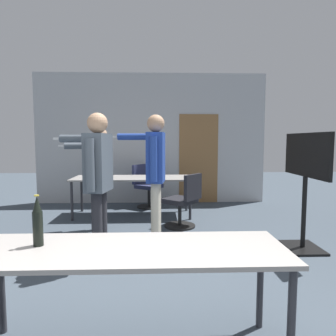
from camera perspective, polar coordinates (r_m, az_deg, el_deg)
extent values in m
cube|color=#B2B5B7|center=(6.97, -3.24, 5.57)|extent=(5.27, 0.10, 2.97)
cube|color=olive|center=(6.99, 5.82, 1.76)|extent=(0.90, 0.02, 2.05)
cube|color=gray|center=(2.06, -7.47, -15.21)|extent=(2.08, 0.66, 0.03)
cylinder|color=#2D2D33|center=(2.13, 22.42, -25.94)|extent=(0.05, 0.05, 0.71)
cylinder|color=#2D2D33|center=(2.71, -29.16, -19.16)|extent=(0.05, 0.05, 0.71)
cylinder|color=#2D2D33|center=(2.57, 17.15, -20.10)|extent=(0.05, 0.05, 0.71)
cube|color=gray|center=(5.79, -6.73, -1.91)|extent=(2.27, 0.82, 0.03)
cylinder|color=#2D2D33|center=(5.70, -17.86, -6.03)|extent=(0.05, 0.05, 0.71)
cylinder|color=#2D2D33|center=(5.52, 4.24, -6.16)|extent=(0.05, 0.05, 0.71)
cylinder|color=#2D2D33|center=(6.37, -16.14, -4.82)|extent=(0.05, 0.05, 0.71)
cylinder|color=#2D2D33|center=(6.21, 3.53, -4.88)|extent=(0.05, 0.05, 0.71)
cube|color=black|center=(4.53, 24.23, -13.67)|extent=(0.44, 0.56, 0.03)
cylinder|color=black|center=(4.40, 24.47, -7.62)|extent=(0.06, 0.06, 0.95)
cube|color=black|center=(4.30, 24.85, 2.30)|extent=(0.04, 1.15, 0.57)
cube|color=#192342|center=(4.31, 25.12, 2.29)|extent=(0.01, 1.06, 0.50)
cylinder|color=#28282D|center=(4.84, -12.39, -7.39)|extent=(0.13, 0.13, 0.80)
cylinder|color=#28282D|center=(5.02, -12.61, -6.94)|extent=(0.13, 0.13, 0.80)
cube|color=#4C5660|center=(4.83, -12.67, 1.12)|extent=(0.36, 0.49, 0.63)
sphere|color=tan|center=(4.82, -12.77, 6.16)|extent=(0.22, 0.22, 0.22)
cylinder|color=#4C5660|center=(4.56, -12.31, 0.64)|extent=(0.10, 0.10, 0.54)
cylinder|color=#4C5660|center=(5.07, -16.11, 4.07)|extent=(0.55, 0.25, 0.10)
cube|color=white|center=(5.06, -19.52, 3.98)|extent=(0.13, 0.07, 0.03)
cylinder|color=#28282D|center=(3.64, -13.35, -11.16)|extent=(0.12, 0.12, 0.86)
cylinder|color=#28282D|center=(3.79, -12.45, -10.46)|extent=(0.12, 0.12, 0.86)
cube|color=#4C5660|center=(3.58, -13.14, 1.05)|extent=(0.29, 0.44, 0.67)
sphere|color=tan|center=(3.58, -13.29, 8.34)|extent=(0.24, 0.24, 0.24)
cylinder|color=#4C5660|center=(3.35, -14.62, 0.51)|extent=(0.10, 0.10, 0.58)
cylinder|color=#4C5660|center=(3.92, -15.98, 5.41)|extent=(0.59, 0.19, 0.10)
cube|color=white|center=(4.05, -20.19, 5.28)|extent=(0.12, 0.05, 0.03)
cylinder|color=beige|center=(4.17, -2.43, -8.77)|extent=(0.12, 0.12, 0.87)
cylinder|color=beige|center=(4.34, -2.15, -8.24)|extent=(0.12, 0.12, 0.87)
cube|color=#23429E|center=(4.14, -2.33, 2.05)|extent=(0.27, 0.42, 0.69)
sphere|color=tan|center=(4.14, -2.35, 8.48)|extent=(0.24, 0.24, 0.24)
cylinder|color=#23429E|center=(3.90, -2.77, 1.69)|extent=(0.10, 0.10, 0.59)
cylinder|color=#23429E|center=(4.42, -5.79, 5.94)|extent=(0.60, 0.17, 0.10)
cube|color=white|center=(4.49, -9.92, 5.88)|extent=(0.12, 0.05, 0.03)
cylinder|color=black|center=(6.57, -3.63, -7.35)|extent=(0.52, 0.52, 0.03)
cylinder|color=black|center=(6.53, -3.64, -5.53)|extent=(0.06, 0.06, 0.39)
cube|color=navy|center=(6.49, -3.66, -3.48)|extent=(0.64, 0.64, 0.08)
cube|color=navy|center=(6.61, -5.49, -1.15)|extent=(0.30, 0.39, 0.42)
cylinder|color=black|center=(5.14, 2.25, -10.93)|extent=(0.52, 0.52, 0.03)
cylinder|color=black|center=(5.09, 2.26, -8.73)|extent=(0.06, 0.06, 0.38)
cube|color=black|center=(5.04, 2.27, -6.20)|extent=(0.65, 0.65, 0.08)
cube|color=black|center=(4.85, 4.78, -3.67)|extent=(0.33, 0.37, 0.42)
cylinder|color=black|center=(2.22, -23.53, -10.56)|extent=(0.07, 0.07, 0.23)
cone|color=black|center=(2.18, -23.70, -6.28)|extent=(0.06, 0.06, 0.10)
cylinder|color=gold|center=(2.17, -23.75, -4.82)|extent=(0.03, 0.03, 0.01)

